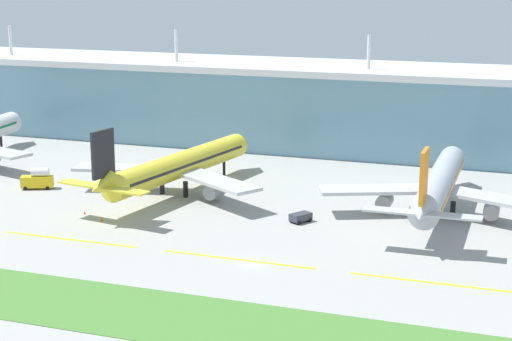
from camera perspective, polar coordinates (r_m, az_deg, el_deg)
name	(u,v)px	position (r m, az deg, el deg)	size (l,w,h in m)	color
ground_plane	(253,263)	(146.78, -0.18, -6.27)	(600.00, 600.00, 0.00)	#9E9E99
terminal_building	(371,109)	(234.91, 7.80, 4.15)	(288.00, 34.00, 32.65)	#6693A8
airliner_near_middle	(177,166)	(189.96, -5.37, 0.29)	(48.08, 60.16, 18.90)	yellow
airliner_far_middle	(439,185)	(176.72, 12.26, -0.97)	(48.80, 59.44, 18.90)	#ADB2BC
taxiway_stripe_mid_west	(70,239)	(162.89, -12.49, -4.57)	(28.00, 0.70, 0.04)	yellow
taxiway_stripe_centre	(239,260)	(148.40, -1.18, -6.04)	(28.00, 0.70, 0.04)	yellow
taxiway_stripe_mid_east	(435,283)	(140.80, 12.00, -7.45)	(28.00, 0.70, 0.04)	yellow
grass_verge	(193,320)	(124.20, -4.29, -10.08)	(300.00, 18.00, 0.10)	#477A33
fuel_truck	(38,179)	(201.01, -14.54, -0.58)	(7.64, 5.29, 4.95)	gold
pushback_tug	(301,217)	(169.67, 3.04, -3.15)	(4.31, 5.01, 1.85)	#333842
safety_cone_left_wingtip	(85,212)	(178.75, -11.52, -2.79)	(0.56, 0.56, 0.70)	orange
safety_cone_nose_front	(102,219)	(173.22, -10.39, -3.27)	(0.56, 0.56, 0.70)	orange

